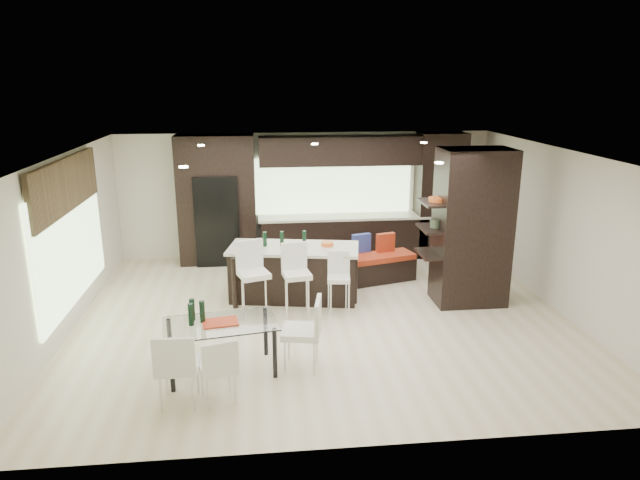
{
  "coord_description": "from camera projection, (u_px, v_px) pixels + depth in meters",
  "views": [
    {
      "loc": [
        -0.99,
        -8.71,
        3.83
      ],
      "look_at": [
        0.0,
        0.6,
        1.15
      ],
      "focal_mm": 32.0,
      "sensor_mm": 36.0,
      "label": 1
    }
  ],
  "objects": [
    {
      "name": "ceiling",
      "position": [
        324.0,
        154.0,
        8.73
      ],
      "size": [
        8.0,
        7.0,
        0.02
      ],
      "primitive_type": "cube",
      "color": "white",
      "rests_on": "ground"
    },
    {
      "name": "stool_mid",
      "position": [
        297.0,
        287.0,
        9.39
      ],
      "size": [
        0.49,
        0.49,
        0.98
      ],
      "primitive_type": "cube",
      "rotation": [
        0.0,
        0.0,
        0.15
      ],
      "color": "white",
      "rests_on": "ground"
    },
    {
      "name": "chair_far",
      "position": [
        179.0,
        370.0,
        6.82
      ],
      "size": [
        0.5,
        0.5,
        0.9
      ],
      "primitive_type": "cube",
      "rotation": [
        0.0,
        0.0,
        -0.02
      ],
      "color": "white",
      "rests_on": "ground"
    },
    {
      "name": "back_wall",
      "position": [
        306.0,
        195.0,
        12.45
      ],
      "size": [
        8.0,
        0.02,
        2.7
      ],
      "primitive_type": "cube",
      "color": "silver",
      "rests_on": "ground"
    },
    {
      "name": "chair_near",
      "position": [
        218.0,
        371.0,
        6.91
      ],
      "size": [
        0.53,
        0.53,
        0.8
      ],
      "primitive_type": "cube",
      "rotation": [
        0.0,
        0.0,
        0.27
      ],
      "color": "white",
      "rests_on": "ground"
    },
    {
      "name": "back_cabinetry",
      "position": [
        330.0,
        197.0,
        12.19
      ],
      "size": [
        6.8,
        0.68,
        2.7
      ],
      "primitive_type": "cube",
      "color": "black",
      "rests_on": "ground"
    },
    {
      "name": "dining_table",
      "position": [
        222.0,
        348.0,
        7.6
      ],
      "size": [
        1.59,
        1.06,
        0.71
      ],
      "primitive_type": "cube",
      "rotation": [
        0.0,
        0.0,
        0.17
      ],
      "color": "white",
      "rests_on": "ground"
    },
    {
      "name": "refrigerator",
      "position": [
        218.0,
        219.0,
        12.0
      ],
      "size": [
        0.9,
        0.68,
        1.9
      ],
      "primitive_type": "cube",
      "color": "black",
      "rests_on": "ground"
    },
    {
      "name": "left_wall",
      "position": [
        64.0,
        246.0,
        8.7
      ],
      "size": [
        0.02,
        7.0,
        2.7
      ],
      "primitive_type": "cube",
      "color": "silver",
      "rests_on": "ground"
    },
    {
      "name": "stool_left",
      "position": [
        254.0,
        288.0,
        9.3
      ],
      "size": [
        0.58,
        0.58,
        1.03
      ],
      "primitive_type": "cube",
      "rotation": [
        0.0,
        0.0,
        0.32
      ],
      "color": "white",
      "rests_on": "ground"
    },
    {
      "name": "window_left",
      "position": [
        71.0,
        242.0,
        8.89
      ],
      "size": [
        0.04,
        3.2,
        1.9
      ],
      "primitive_type": "cube",
      "color": "#B2D199",
      "rests_on": "left_wall"
    },
    {
      "name": "ground",
      "position": [
        324.0,
        316.0,
        9.48
      ],
      "size": [
        8.0,
        8.0,
        0.0
      ],
      "primitive_type": "plane",
      "color": "beige",
      "rests_on": "ground"
    },
    {
      "name": "stone_accent",
      "position": [
        66.0,
        185.0,
        8.65
      ],
      "size": [
        0.08,
        3.0,
        0.8
      ],
      "primitive_type": "cube",
      "color": "brown",
      "rests_on": "left_wall"
    },
    {
      "name": "floor_vase",
      "position": [
        454.0,
        274.0,
        9.84
      ],
      "size": [
        0.47,
        0.47,
        1.1
      ],
      "primitive_type": null,
      "rotation": [
        0.0,
        0.0,
        -0.19
      ],
      "color": "#3E4B35",
      "rests_on": "ground"
    },
    {
      "name": "bench",
      "position": [
        379.0,
        268.0,
        11.07
      ],
      "size": [
        1.48,
        0.9,
        0.53
      ],
      "primitive_type": "cube",
      "rotation": [
        0.0,
        0.0,
        0.28
      ],
      "color": "black",
      "rests_on": "ground"
    },
    {
      "name": "chair_end",
      "position": [
        301.0,
        337.0,
        7.68
      ],
      "size": [
        0.59,
        0.59,
        0.93
      ],
      "primitive_type": "cube",
      "rotation": [
        0.0,
        0.0,
        1.38
      ],
      "color": "white",
      "rests_on": "ground"
    },
    {
      "name": "right_wall",
      "position": [
        562.0,
        231.0,
        9.51
      ],
      "size": [
        0.02,
        7.0,
        2.7
      ],
      "primitive_type": "cube",
      "color": "silver",
      "rests_on": "ground"
    },
    {
      "name": "partition_column",
      "position": [
        472.0,
        228.0,
        9.75
      ],
      "size": [
        1.2,
        0.8,
        2.7
      ],
      "primitive_type": "cube",
      "color": "black",
      "rests_on": "ground"
    },
    {
      "name": "window_back",
      "position": [
        333.0,
        186.0,
        12.42
      ],
      "size": [
        3.4,
        0.04,
        1.2
      ],
      "primitive_type": "cube",
      "color": "#B2D199",
      "rests_on": "back_wall"
    },
    {
      "name": "kitchen_island",
      "position": [
        294.0,
        272.0,
        10.17
      ],
      "size": [
        2.41,
        1.37,
        0.95
      ],
      "primitive_type": "cube",
      "rotation": [
        0.0,
        0.0,
        -0.18
      ],
      "color": "black",
      "rests_on": "ground"
    },
    {
      "name": "stool_right",
      "position": [
        339.0,
        289.0,
        9.51
      ],
      "size": [
        0.42,
        0.42,
        0.84
      ],
      "primitive_type": "cube",
      "rotation": [
        0.0,
        0.0,
        -0.13
      ],
      "color": "white",
      "rests_on": "ground"
    },
    {
      "name": "ceiling_spots",
      "position": [
        322.0,
        153.0,
        8.98
      ],
      "size": [
        4.0,
        3.0,
        0.02
      ],
      "primitive_type": "cube",
      "color": "white",
      "rests_on": "ceiling"
    }
  ]
}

